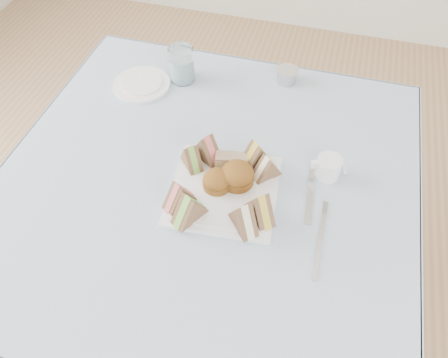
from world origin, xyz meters
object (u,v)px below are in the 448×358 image
(water_glass, at_px, (182,64))
(creamer_jug, at_px, (328,167))
(serving_plate, at_px, (224,191))
(table, at_px, (209,255))

(water_glass, relative_size, creamer_jug, 1.74)
(water_glass, distance_m, creamer_jug, 0.54)
(serving_plate, distance_m, creamer_jug, 0.26)
(table, distance_m, water_glass, 0.59)
(table, relative_size, water_glass, 8.42)
(table, bearing_deg, water_glass, 117.08)
(table, relative_size, serving_plate, 3.58)
(serving_plate, distance_m, water_glass, 0.45)
(table, height_order, water_glass, water_glass)
(table, xyz_separation_m, creamer_jug, (0.28, 0.09, 0.40))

